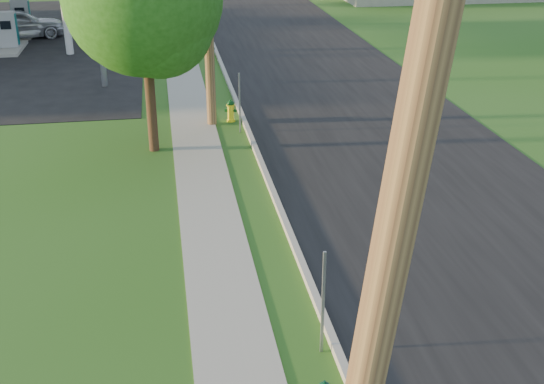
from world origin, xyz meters
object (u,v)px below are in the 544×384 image
object	(u,v)px
utility_pole_near	(387,269)
hydrant_mid	(231,111)
hydrant_far	(210,49)
fuel_pump_se	(22,21)
tree_verge	(147,3)
fuel_pump_ne	(8,36)
car_silver	(18,24)

from	to	relation	value
utility_pole_near	hydrant_mid	xyz separation A→B (m)	(0.67, 18.19, -4.42)
hydrant_mid	hydrant_far	bearing A→B (deg)	89.51
fuel_pump_se	hydrant_far	xyz separation A→B (m)	(9.66, -7.03, -0.32)
fuel_pump_se	tree_verge	xyz separation A→B (m)	(7.03, -19.29, 3.73)
utility_pole_near	fuel_pump_ne	xyz separation A→B (m)	(-8.90, 31.00, -4.08)
car_silver	fuel_pump_se	bearing A→B (deg)	-17.33
fuel_pump_se	hydrant_far	world-z (taller)	fuel_pump_se
fuel_pump_se	tree_verge	bearing A→B (deg)	-69.98
utility_pole_near	hydrant_far	bearing A→B (deg)	88.45
utility_pole_near	fuel_pump_ne	distance (m)	32.51
fuel_pump_ne	fuel_pump_se	world-z (taller)	same
fuel_pump_ne	hydrant_far	size ratio (longest dim) A/B	3.88
tree_verge	hydrant_mid	bearing A→B (deg)	44.37
utility_pole_near	tree_verge	distance (m)	15.82
fuel_pump_se	hydrant_mid	bearing A→B (deg)	-60.33
fuel_pump_ne	fuel_pump_se	xyz separation A→B (m)	(0.00, 4.00, 0.00)
utility_pole_near	hydrant_far	xyz separation A→B (m)	(0.76, 27.97, -4.40)
utility_pole_near	hydrant_mid	bearing A→B (deg)	87.88
fuel_pump_ne	car_silver	bearing A→B (deg)	90.48
fuel_pump_ne	tree_verge	world-z (taller)	tree_verge
hydrant_far	fuel_pump_se	bearing A→B (deg)	143.96
fuel_pump_ne	hydrant_mid	size ratio (longest dim) A/B	4.08
hydrant_far	utility_pole_near	bearing A→B (deg)	-91.55
hydrant_mid	fuel_pump_se	bearing A→B (deg)	119.67
hydrant_mid	utility_pole_near	bearing A→B (deg)	-92.12
fuel_pump_ne	fuel_pump_se	size ratio (longest dim) A/B	1.00
fuel_pump_ne	fuel_pump_se	distance (m)	4.00
utility_pole_near	tree_verge	xyz separation A→B (m)	(-1.87, 15.71, -0.35)
utility_pole_near	car_silver	distance (m)	35.31
hydrant_mid	tree_verge	bearing A→B (deg)	-135.63
hydrant_mid	car_silver	bearing A→B (deg)	121.38
tree_verge	car_silver	xyz separation A→B (m)	(-7.05, 18.22, -3.66)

